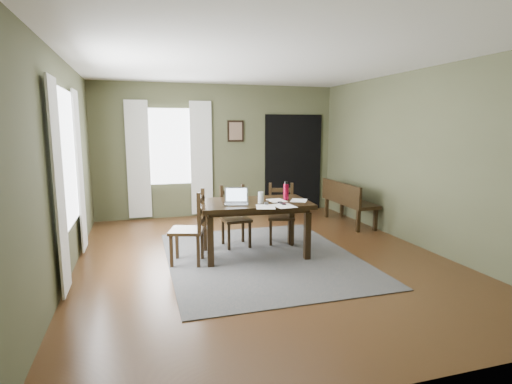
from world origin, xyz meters
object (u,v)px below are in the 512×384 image
object	(u,v)px
chair_end	(191,228)
chair_back_left	(235,217)
chair_back_right	(281,214)
laptop	(236,200)
bench	(346,199)
water_bottle	(286,191)
dining_table	(254,208)

from	to	relation	value
chair_end	chair_back_left	distance (m)	0.99
chair_back_right	laptop	size ratio (longest dim) A/B	2.45
chair_back_right	bench	size ratio (longest dim) A/B	0.65
water_bottle	chair_back_left	bearing A→B (deg)	140.45
chair_back_left	chair_back_right	distance (m)	0.75
chair_back_left	chair_back_right	xyz separation A→B (m)	(0.75, -0.03, 0.00)
chair_end	bench	bearing A→B (deg)	131.76
chair_back_left	bench	size ratio (longest dim) A/B	0.65
chair_back_right	laptop	xyz separation A→B (m)	(-0.88, -0.60, 0.39)
chair_end	water_bottle	world-z (taller)	water_bottle
chair_back_left	bench	world-z (taller)	chair_back_left
chair_back_right	chair_end	bearing A→B (deg)	-140.16
dining_table	chair_back_left	distance (m)	0.60
chair_back_left	water_bottle	distance (m)	0.94
chair_back_left	laptop	distance (m)	0.75
bench	water_bottle	distance (m)	2.22
chair_end	water_bottle	distance (m)	1.47
dining_table	bench	distance (m)	2.59
dining_table	chair_back_right	world-z (taller)	chair_back_right
chair_end	water_bottle	size ratio (longest dim) A/B	3.71
chair_end	water_bottle	bearing A→B (deg)	111.76
chair_end	laptop	size ratio (longest dim) A/B	2.61
laptop	water_bottle	size ratio (longest dim) A/B	1.42
dining_table	chair_end	world-z (taller)	chair_end
dining_table	laptop	distance (m)	0.34
dining_table	bench	world-z (taller)	bench
dining_table	chair_end	size ratio (longest dim) A/B	1.61
laptop	water_bottle	xyz separation A→B (m)	(0.77, 0.10, 0.07)
chair_back_left	laptop	world-z (taller)	laptop
dining_table	water_bottle	xyz separation A→B (m)	(0.48, 0.00, 0.22)
bench	laptop	xyz separation A→B (m)	(-2.50, -1.42, 0.37)
chair_back_left	chair_back_right	size ratio (longest dim) A/B	1.00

